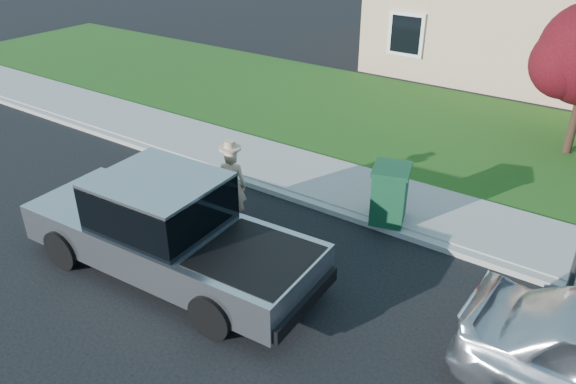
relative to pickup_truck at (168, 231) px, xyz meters
The scene contains 7 objects.
ground 1.21m from the pickup_truck, 34.46° to the left, with size 80.00×80.00×0.00m, color black.
curb 3.88m from the pickup_truck, 63.18° to the left, with size 40.00×0.20×0.12m, color gray.
sidewalk 4.87m from the pickup_truck, 69.11° to the left, with size 40.00×2.00×0.15m, color gray.
lawn 9.19m from the pickup_truck, 79.21° to the left, with size 40.00×7.00×0.10m, color #134213.
pickup_truck is the anchor object (origin of this frame).
woman 2.00m from the pickup_truck, 96.53° to the left, with size 0.69×0.59×1.77m.
trash_bin 4.35m from the pickup_truck, 55.63° to the left, with size 0.92×0.99×1.16m.
Camera 1 is at (5.61, -6.01, 6.00)m, focal length 35.00 mm.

